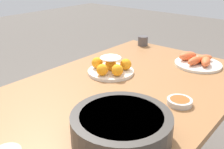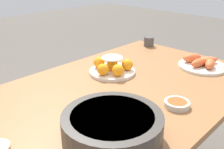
# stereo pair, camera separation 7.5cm
# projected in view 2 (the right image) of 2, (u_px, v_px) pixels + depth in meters

# --- Properties ---
(dining_table) EXTENTS (1.53, 0.88, 0.76)m
(dining_table) POSITION_uv_depth(u_px,v_px,m) (112.00, 111.00, 1.21)
(dining_table) COLOR #936038
(dining_table) RESTS_ON ground_plane
(cake_plate) EXTENTS (0.24, 0.24, 0.10)m
(cake_plate) POSITION_uv_depth(u_px,v_px,m) (112.00, 67.00, 1.36)
(cake_plate) COLOR silver
(cake_plate) RESTS_ON dining_table
(serving_bowl) EXTENTS (0.33, 0.33, 0.09)m
(serving_bowl) POSITION_uv_depth(u_px,v_px,m) (112.00, 126.00, 0.84)
(serving_bowl) COLOR #3D3833
(serving_bowl) RESTS_ON dining_table
(sauce_bowl) EXTENTS (0.10, 0.10, 0.02)m
(sauce_bowl) POSITION_uv_depth(u_px,v_px,m) (177.00, 104.00, 1.05)
(sauce_bowl) COLOR beige
(sauce_bowl) RESTS_ON dining_table
(seafood_platter) EXTENTS (0.26, 0.26, 0.06)m
(seafood_platter) POSITION_uv_depth(u_px,v_px,m) (202.00, 63.00, 1.45)
(seafood_platter) COLOR silver
(seafood_platter) RESTS_ON dining_table
(cup_near) EXTENTS (0.07, 0.07, 0.06)m
(cup_near) POSITION_uv_depth(u_px,v_px,m) (149.00, 41.00, 1.82)
(cup_near) COLOR #4C4747
(cup_near) RESTS_ON dining_table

